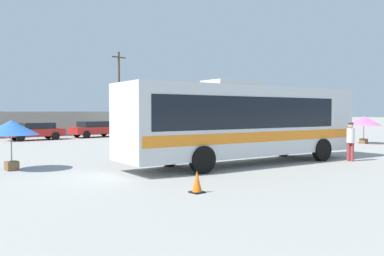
# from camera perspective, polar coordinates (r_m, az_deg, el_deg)

# --- Properties ---
(ground_plane) EXTENTS (300.00, 300.00, 0.00)m
(ground_plane) POSITION_cam_1_polar(r_m,az_deg,el_deg) (26.51, -6.69, -2.67)
(ground_plane) COLOR #A3A099
(perimeter_wall) EXTENTS (80.00, 0.30, 2.31)m
(perimeter_wall) POSITION_cam_1_polar(r_m,az_deg,el_deg) (40.06, -18.96, 0.56)
(perimeter_wall) COLOR #9E998C
(perimeter_wall) RESTS_ON ground_plane
(coach_bus_silver_orange) EXTENTS (11.97, 3.86, 3.62)m
(coach_bus_silver_orange) POSITION_cam_1_polar(r_m,az_deg,el_deg) (17.75, 7.34, 1.11)
(coach_bus_silver_orange) COLOR silver
(coach_bus_silver_orange) RESTS_ON ground_plane
(attendant_by_bus_door) EXTENTS (0.46, 0.46, 1.79)m
(attendant_by_bus_door) POSITION_cam_1_polar(r_m,az_deg,el_deg) (20.06, 21.57, -1.50)
(attendant_by_bus_door) COLOR #99383D
(attendant_by_bus_door) RESTS_ON ground_plane
(vendor_umbrella_near_gate_pink) EXTENTS (2.38, 2.38, 1.97)m
(vendor_umbrella_near_gate_pink) POSITION_cam_1_polar(r_m,az_deg,el_deg) (31.38, 23.21, 0.89)
(vendor_umbrella_near_gate_pink) COLOR gray
(vendor_umbrella_near_gate_pink) RESTS_ON ground_plane
(vendor_umbrella_secondary_blue) EXTENTS (2.09, 2.09, 1.97)m
(vendor_umbrella_secondary_blue) POSITION_cam_1_polar(r_m,az_deg,el_deg) (17.21, -24.29, -0.08)
(vendor_umbrella_secondary_blue) COLOR gray
(vendor_umbrella_secondary_blue) RESTS_ON ground_plane
(parked_car_third_red) EXTENTS (4.44, 2.07, 1.40)m
(parked_car_third_red) POSITION_cam_1_polar(r_m,az_deg,el_deg) (34.95, -21.29, -0.37)
(parked_car_third_red) COLOR red
(parked_car_third_red) RESTS_ON ground_plane
(parked_car_rightmost_red) EXTENTS (4.54, 2.17, 1.44)m
(parked_car_rightmost_red) POSITION_cam_1_polar(r_m,az_deg,el_deg) (37.32, -13.61, -0.09)
(parked_car_rightmost_red) COLOR red
(parked_car_rightmost_red) RESTS_ON ground_plane
(utility_pole_far) EXTENTS (1.80, 0.27, 8.98)m
(utility_pole_far) POSITION_cam_1_polar(r_m,az_deg,el_deg) (45.92, -10.32, 5.26)
(utility_pole_far) COLOR #4C3823
(utility_pole_far) RESTS_ON ground_plane
(traffic_cone_on_apron) EXTENTS (0.36, 0.36, 0.64)m
(traffic_cone_on_apron) POSITION_cam_1_polar(r_m,az_deg,el_deg) (11.49, 0.71, -7.68)
(traffic_cone_on_apron) COLOR black
(traffic_cone_on_apron) RESTS_ON ground_plane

